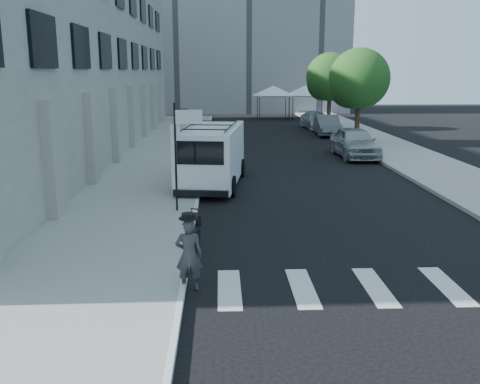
{
  "coord_description": "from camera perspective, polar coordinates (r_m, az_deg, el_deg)",
  "views": [
    {
      "loc": [
        -1.19,
        -13.84,
        4.65
      ],
      "look_at": [
        -0.62,
        0.79,
        1.3
      ],
      "focal_mm": 40.0,
      "sensor_mm": 36.0,
      "label": 1
    }
  ],
  "objects": [
    {
      "name": "sidewalk_left",
      "position": [
        30.35,
        -8.0,
        4.09
      ],
      "size": [
        4.5,
        48.0,
        0.15
      ],
      "primitive_type": "cube",
      "color": "gray",
      "rests_on": "ground"
    },
    {
      "name": "tree_near",
      "position": [
        35.09,
        12.37,
        11.49
      ],
      "size": [
        3.8,
        3.83,
        6.03
      ],
      "color": "black",
      "rests_on": "ground"
    },
    {
      "name": "suitcase",
      "position": [
        14.01,
        -5.04,
        -5.24
      ],
      "size": [
        0.37,
        0.47,
        1.14
      ],
      "rotation": [
        0.0,
        0.0,
        -0.32
      ],
      "color": "black",
      "rests_on": "ground"
    },
    {
      "name": "businessman",
      "position": [
        11.53,
        -5.46,
        -6.69
      ],
      "size": [
        0.59,
        0.4,
        1.6
      ],
      "primitive_type": "imported",
      "rotation": [
        0.0,
        0.0,
        3.16
      ],
      "color": "#343436",
      "rests_on": "ground"
    },
    {
      "name": "sidewalk_right",
      "position": [
        35.64,
        14.48,
        5.1
      ],
      "size": [
        4.0,
        56.0,
        0.15
      ],
      "primitive_type": "cube",
      "color": "gray",
      "rests_on": "ground"
    },
    {
      "name": "tree_far",
      "position": [
        43.87,
        9.41,
        11.83
      ],
      "size": [
        3.8,
        3.83,
        6.03
      ],
      "color": "black",
      "rests_on": "ground"
    },
    {
      "name": "ground",
      "position": [
        14.65,
        2.56,
        -5.63
      ],
      "size": [
        120.0,
        120.0,
        0.0
      ],
      "primitive_type": "plane",
      "color": "black",
      "rests_on": "ground"
    },
    {
      "name": "cargo_van",
      "position": [
        22.04,
        -2.93,
        3.98
      ],
      "size": [
        2.89,
        6.63,
        2.41
      ],
      "rotation": [
        0.0,
        0.0,
        -0.13
      ],
      "color": "white",
      "rests_on": "ground"
    },
    {
      "name": "parked_car_b",
      "position": [
        39.6,
        9.28,
        7.04
      ],
      "size": [
        1.8,
        4.54,
        1.47
      ],
      "primitive_type": "imported",
      "rotation": [
        0.0,
        0.0,
        -0.06
      ],
      "color": "#55585C",
      "rests_on": "ground"
    },
    {
      "name": "tent_left",
      "position": [
        52.14,
        3.56,
        10.73
      ],
      "size": [
        4.0,
        4.0,
        3.2
      ],
      "color": "black",
      "rests_on": "ground"
    },
    {
      "name": "parked_car_a",
      "position": [
        29.74,
        12.14,
        5.2
      ],
      "size": [
        2.07,
        4.88,
        1.65
      ],
      "primitive_type": "imported",
      "rotation": [
        0.0,
        0.0,
        0.03
      ],
      "color": "#9C9FA3",
      "rests_on": "ground"
    },
    {
      "name": "sign_pole",
      "position": [
        17.2,
        -6.16,
        6.15
      ],
      "size": [
        1.03,
        0.07,
        3.5
      ],
      "color": "black",
      "rests_on": "sidewalk_left"
    },
    {
      "name": "parked_car_c",
      "position": [
        43.92,
        8.11,
        7.57
      ],
      "size": [
        2.39,
        4.86,
        1.36
      ],
      "primitive_type": "imported",
      "rotation": [
        0.0,
        0.0,
        0.11
      ],
      "color": "#B2B3BA",
      "rests_on": "ground"
    },
    {
      "name": "tent_right",
      "position": [
        53.05,
        7.01,
        10.69
      ],
      "size": [
        4.0,
        4.0,
        3.2
      ],
      "color": "black",
      "rests_on": "ground"
    },
    {
      "name": "building_left",
      "position": [
        33.5,
        -20.82,
        14.38
      ],
      "size": [
        10.0,
        44.0,
        12.0
      ],
      "primitive_type": "cube",
      "color": "gray",
      "rests_on": "ground"
    },
    {
      "name": "briefcase",
      "position": [
        16.48,
        -4.61,
        -2.93
      ],
      "size": [
        0.26,
        0.45,
        0.34
      ],
      "primitive_type": "cube",
      "rotation": [
        0.0,
        0.0,
        0.35
      ],
      "color": "black",
      "rests_on": "ground"
    }
  ]
}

